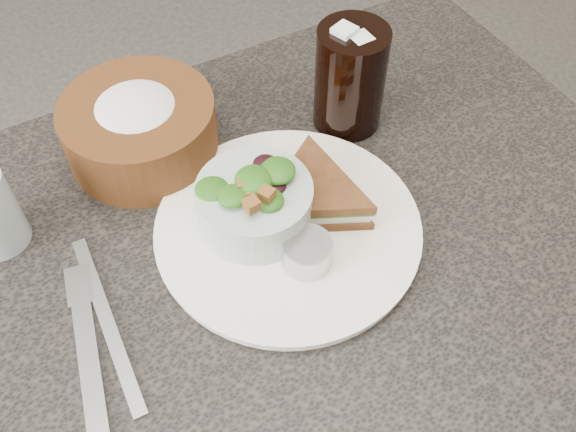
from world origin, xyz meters
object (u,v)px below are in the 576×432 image
(sandwich, at_px, (313,195))
(salad_bowl, at_px, (254,198))
(cola_glass, at_px, (350,75))
(dining_table, at_px, (265,400))
(dressing_ramekin, at_px, (307,253))
(dinner_plate, at_px, (288,229))
(bread_basket, at_px, (138,121))

(sandwich, height_order, salad_bowl, salad_bowl)
(cola_glass, bearing_deg, dining_table, -144.08)
(dining_table, relative_size, salad_bowl, 7.76)
(dining_table, xyz_separation_m, salad_bowl, (0.03, 0.05, 0.43))
(dressing_ramekin, bearing_deg, sandwich, 55.55)
(dining_table, xyz_separation_m, dinner_plate, (0.06, 0.03, 0.38))
(dressing_ramekin, xyz_separation_m, cola_glass, (0.16, 0.18, 0.05))
(sandwich, bearing_deg, dressing_ramekin, -99.11)
(dressing_ramekin, xyz_separation_m, bread_basket, (-0.09, 0.25, 0.02))
(dinner_plate, xyz_separation_m, bread_basket, (-0.10, 0.20, 0.05))
(dressing_ramekin, distance_m, bread_basket, 0.27)
(bread_basket, bearing_deg, dressing_ramekin, -69.67)
(sandwich, relative_size, salad_bowl, 1.18)
(dinner_plate, bearing_deg, dressing_ramekin, -95.82)
(dinner_plate, xyz_separation_m, cola_glass, (0.16, 0.13, 0.07))
(dinner_plate, distance_m, dressing_ramekin, 0.06)
(dressing_ramekin, bearing_deg, salad_bowl, 106.30)
(dinner_plate, bearing_deg, bread_basket, 116.42)
(salad_bowl, bearing_deg, dinner_plate, -41.92)
(sandwich, bearing_deg, dinner_plate, -139.13)
(cola_glass, bearing_deg, salad_bowl, -151.19)
(dining_table, height_order, salad_bowl, salad_bowl)
(cola_glass, bearing_deg, dinner_plate, -140.93)
(dining_table, bearing_deg, dinner_plate, 25.53)
(dressing_ramekin, bearing_deg, dining_table, 152.14)
(dining_table, relative_size, sandwich, 6.57)
(dining_table, height_order, cola_glass, cola_glass)
(sandwich, distance_m, cola_glass, 0.17)
(dinner_plate, relative_size, dressing_ramekin, 5.46)
(dressing_ramekin, bearing_deg, cola_glass, 48.02)
(bread_basket, distance_m, cola_glass, 0.26)
(salad_bowl, bearing_deg, cola_glass, 28.81)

